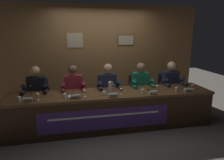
{
  "coord_description": "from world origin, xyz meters",
  "views": [
    {
      "loc": [
        -0.74,
        -3.67,
        1.87
      ],
      "look_at": [
        0.0,
        0.0,
        0.98
      ],
      "focal_mm": 31.19,
      "sensor_mm": 36.0,
      "label": 1
    }
  ],
  "objects_px": {
    "nameplate_right": "(153,93)",
    "juice_glass_center": "(121,90)",
    "microphone_far_left": "(30,94)",
    "water_cup_center": "(104,94)",
    "water_cup_far_left": "(19,99)",
    "microphone_far_right": "(183,85)",
    "panelist_center": "(109,87)",
    "panelist_left": "(74,89)",
    "juice_glass_far_left": "(38,95)",
    "water_pitcher_central": "(111,86)",
    "juice_glass_left": "(85,92)",
    "water_cup_right": "(142,91)",
    "nameplate_center": "(113,95)",
    "conference_table": "(113,104)",
    "microphone_left": "(73,91)",
    "chair_right": "(138,94)",
    "nameplate_far_right": "(189,90)",
    "chair_left": "(74,98)",
    "microphone_right": "(149,87)",
    "juice_glass_right": "(157,87)",
    "panelist_far_left": "(36,91)",
    "panelist_far_right": "(172,84)",
    "microphone_center": "(113,89)",
    "chair_far_right": "(167,93)",
    "panelist_right": "(141,85)",
    "chair_center": "(107,96)",
    "document_stack_left": "(74,96)",
    "water_cup_left": "(64,96)",
    "chair_far_left": "(39,101)",
    "water_cup_far_right": "(176,89)",
    "nameplate_far_left": "(28,100)",
    "nameplate_left": "(76,97)",
    "juice_glass_far_right": "(192,86)"
  },
  "relations": [
    {
      "from": "chair_far_right",
      "to": "nameplate_far_right",
      "type": "distance_m",
      "value": 0.94
    },
    {
      "from": "water_cup_center",
      "to": "panelist_far_right",
      "type": "relative_size",
      "value": 0.07
    },
    {
      "from": "microphone_far_left",
      "to": "water_cup_center",
      "type": "xyz_separation_m",
      "value": [
        1.34,
        -0.14,
        -0.04
      ]
    },
    {
      "from": "panelist_right",
      "to": "chair_far_right",
      "type": "xyz_separation_m",
      "value": [
        0.75,
        0.2,
        -0.28
      ]
    },
    {
      "from": "panelist_far_left",
      "to": "nameplate_left",
      "type": "relative_size",
      "value": 6.75
    },
    {
      "from": "nameplate_center",
      "to": "microphone_center",
      "type": "bearing_deg",
      "value": 81.78
    },
    {
      "from": "juice_glass_far_left",
      "to": "nameplate_center",
      "type": "relative_size",
      "value": 0.68
    },
    {
      "from": "juice_glass_far_left",
      "to": "panelist_far_right",
      "type": "xyz_separation_m",
      "value": [
        2.88,
        0.6,
        -0.09
      ]
    },
    {
      "from": "panelist_far_left",
      "to": "water_cup_far_left",
      "type": "relative_size",
      "value": 14.66
    },
    {
      "from": "panelist_center",
      "to": "panelist_left",
      "type": "bearing_deg",
      "value": 180.0
    },
    {
      "from": "water_cup_far_left",
      "to": "panelist_center",
      "type": "distance_m",
      "value": 1.79
    },
    {
      "from": "microphone_left",
      "to": "panelist_far_right",
      "type": "xyz_separation_m",
      "value": [
        2.27,
        0.41,
        -0.08
      ]
    },
    {
      "from": "microphone_left",
      "to": "microphone_center",
      "type": "height_order",
      "value": "same"
    },
    {
      "from": "juice_glass_center",
      "to": "chair_far_right",
      "type": "height_order",
      "value": "chair_far_right"
    },
    {
      "from": "nameplate_far_left",
      "to": "microphone_left",
      "type": "bearing_deg",
      "value": 18.88
    },
    {
      "from": "nameplate_center",
      "to": "juice_glass_center",
      "type": "bearing_deg",
      "value": 37.48
    },
    {
      "from": "nameplate_far_right",
      "to": "chair_left",
      "type": "bearing_deg",
      "value": 158.58
    },
    {
      "from": "water_cup_far_left",
      "to": "microphone_far_right",
      "type": "xyz_separation_m",
      "value": [
        3.23,
        0.18,
        0.04
      ]
    },
    {
      "from": "juice_glass_far_left",
      "to": "water_pitcher_central",
      "type": "distance_m",
      "value": 1.4
    },
    {
      "from": "chair_far_left",
      "to": "juice_glass_right",
      "type": "bearing_deg",
      "value": -16.86
    },
    {
      "from": "water_cup_center",
      "to": "conference_table",
      "type": "bearing_deg",
      "value": 24.92
    },
    {
      "from": "water_cup_far_left",
      "to": "panelist_center",
      "type": "height_order",
      "value": "panelist_center"
    },
    {
      "from": "chair_left",
      "to": "panelist_right",
      "type": "distance_m",
      "value": 1.55
    },
    {
      "from": "microphone_left",
      "to": "water_cup_right",
      "type": "bearing_deg",
      "value": -7.81
    },
    {
      "from": "nameplate_far_left",
      "to": "water_cup_left",
      "type": "xyz_separation_m",
      "value": [
        0.61,
        0.1,
        -0.0
      ]
    },
    {
      "from": "water_cup_far_left",
      "to": "water_cup_right",
      "type": "bearing_deg",
      "value": 0.3
    },
    {
      "from": "chair_right",
      "to": "microphone_far_right",
      "type": "xyz_separation_m",
      "value": [
        0.79,
        -0.62,
        0.35
      ]
    },
    {
      "from": "panelist_center",
      "to": "water_cup_center",
      "type": "bearing_deg",
      "value": -108.06
    },
    {
      "from": "water_cup_far_left",
      "to": "microphone_left",
      "type": "bearing_deg",
      "value": 11.87
    },
    {
      "from": "conference_table",
      "to": "juice_glass_far_right",
      "type": "distance_m",
      "value": 1.69
    },
    {
      "from": "panelist_center",
      "to": "nameplate_right",
      "type": "xyz_separation_m",
      "value": [
        0.75,
        -0.71,
        0.04
      ]
    },
    {
      "from": "panelist_far_left",
      "to": "document_stack_left",
      "type": "xyz_separation_m",
      "value": [
        0.75,
        -0.51,
        0.01
      ]
    },
    {
      "from": "chair_left",
      "to": "nameplate_center",
      "type": "xyz_separation_m",
      "value": [
        0.72,
        -0.91,
        0.32
      ]
    },
    {
      "from": "nameplate_right",
      "to": "juice_glass_center",
      "type": "bearing_deg",
      "value": 167.4
    },
    {
      "from": "panelist_far_right",
      "to": "water_cup_far_right",
      "type": "bearing_deg",
      "value": -109.41
    },
    {
      "from": "juice_glass_left",
      "to": "chair_center",
      "type": "distance_m",
      "value": 1.02
    },
    {
      "from": "water_cup_center",
      "to": "microphone_far_left",
      "type": "bearing_deg",
      "value": 173.84
    },
    {
      "from": "chair_left",
      "to": "water_cup_center",
      "type": "xyz_separation_m",
      "value": [
        0.56,
        -0.79,
        0.32
      ]
    },
    {
      "from": "microphone_left",
      "to": "microphone_right",
      "type": "xyz_separation_m",
      "value": [
        1.54,
        0.0,
        0.0
      ]
    },
    {
      "from": "panelist_far_left",
      "to": "juice_glass_far_left",
      "type": "distance_m",
      "value": 0.62
    },
    {
      "from": "panelist_left",
      "to": "conference_table",
      "type": "bearing_deg",
      "value": -33.93
    },
    {
      "from": "chair_right",
      "to": "microphone_right",
      "type": "distance_m",
      "value": 0.7
    },
    {
      "from": "juice_glass_right",
      "to": "nameplate_right",
      "type": "bearing_deg",
      "value": -130.11
    },
    {
      "from": "document_stack_left",
      "to": "water_cup_left",
      "type": "bearing_deg",
      "value": -159.7
    },
    {
      "from": "juice_glass_left",
      "to": "water_cup_right",
      "type": "distance_m",
      "value": 1.13
    },
    {
      "from": "panelist_right",
      "to": "panelist_far_right",
      "type": "height_order",
      "value": "same"
    },
    {
      "from": "nameplate_right",
      "to": "microphone_far_right",
      "type": "bearing_deg",
      "value": 19.46
    },
    {
      "from": "conference_table",
      "to": "chair_far_left",
      "type": "height_order",
      "value": "chair_far_left"
    },
    {
      "from": "microphone_far_left",
      "to": "panelist_center",
      "type": "height_order",
      "value": "panelist_center"
    },
    {
      "from": "chair_center",
      "to": "nameplate_far_right",
      "type": "xyz_separation_m",
      "value": [
        1.51,
        -0.89,
        0.32
      ]
    }
  ]
}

